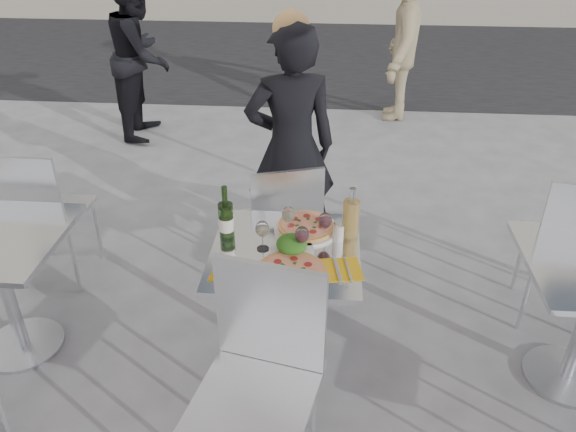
# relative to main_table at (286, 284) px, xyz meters

# --- Properties ---
(ground) EXTENTS (80.00, 80.00, 0.00)m
(ground) POSITION_rel_main_table_xyz_m (0.00, 0.00, -0.54)
(ground) COLOR slate
(street_asphalt) EXTENTS (24.00, 5.00, 0.00)m
(street_asphalt) POSITION_rel_main_table_xyz_m (0.00, 6.50, -0.54)
(street_asphalt) COLOR black
(street_asphalt) RESTS_ON ground
(main_table) EXTENTS (0.72, 0.72, 0.75)m
(main_table) POSITION_rel_main_table_xyz_m (0.00, 0.00, 0.00)
(main_table) COLOR #B7BABF
(main_table) RESTS_ON ground
(side_table_left) EXTENTS (0.72, 0.72, 0.75)m
(side_table_left) POSITION_rel_main_table_xyz_m (-1.50, 0.00, 0.00)
(side_table_left) COLOR #B7BABF
(side_table_left) RESTS_ON ground
(chair_far) EXTENTS (0.53, 0.54, 0.92)m
(chair_far) POSITION_rel_main_table_xyz_m (-0.06, 0.61, 0.01)
(chair_far) COLOR silver
(chair_far) RESTS_ON ground
(chair_near) EXTENTS (0.56, 0.57, 1.03)m
(chair_near) POSITION_rel_main_table_xyz_m (-0.05, -0.63, 0.07)
(chair_near) COLOR silver
(chair_near) RESTS_ON ground
(side_chair_lfar) EXTENTS (0.45, 0.46, 0.96)m
(side_chair_lfar) POSITION_rel_main_table_xyz_m (-1.56, 0.60, 0.03)
(side_chair_lfar) COLOR silver
(side_chair_lfar) RESTS_ON ground
(side_chair_rfar) EXTENTS (0.53, 0.54, 0.99)m
(side_chair_rfar) POSITION_rel_main_table_xyz_m (1.56, 0.43, 0.05)
(side_chair_rfar) COLOR silver
(side_chair_rfar) RESTS_ON ground
(woman_diner) EXTENTS (0.66, 0.51, 1.61)m
(woman_diner) POSITION_rel_main_table_xyz_m (-0.05, 1.07, 0.27)
(woman_diner) COLOR black
(woman_diner) RESTS_ON ground
(pedestrian_a) EXTENTS (0.64, 0.80, 1.62)m
(pedestrian_a) POSITION_rel_main_table_xyz_m (-1.69, 3.15, 0.27)
(pedestrian_a) COLOR black
(pedestrian_a) RESTS_ON ground
(pedestrian_b) EXTENTS (0.76, 1.18, 1.73)m
(pedestrian_b) POSITION_rel_main_table_xyz_m (0.87, 3.82, 0.33)
(pedestrian_b) COLOR #8E7D5B
(pedestrian_b) RESTS_ON ground
(pizza_near) EXTENTS (0.33, 0.33, 0.02)m
(pizza_near) POSITION_rel_main_table_xyz_m (0.04, -0.19, 0.22)
(pizza_near) COLOR #DDA956
(pizza_near) RESTS_ON main_table
(pizza_far) EXTENTS (0.33, 0.33, 0.03)m
(pizza_far) POSITION_rel_main_table_xyz_m (0.09, 0.19, 0.23)
(pizza_far) COLOR white
(pizza_far) RESTS_ON main_table
(salad_plate) EXTENTS (0.22, 0.22, 0.09)m
(salad_plate) POSITION_rel_main_table_xyz_m (0.03, -0.02, 0.25)
(salad_plate) COLOR white
(salad_plate) RESTS_ON main_table
(wine_bottle) EXTENTS (0.07, 0.08, 0.29)m
(wine_bottle) POSITION_rel_main_table_xyz_m (-0.30, 0.07, 0.32)
(wine_bottle) COLOR #2C501E
(wine_bottle) RESTS_ON main_table
(carafe) EXTENTS (0.08, 0.08, 0.29)m
(carafe) POSITION_rel_main_table_xyz_m (0.31, 0.11, 0.33)
(carafe) COLOR #E2BE60
(carafe) RESTS_ON main_table
(sugar_shaker) EXTENTS (0.06, 0.06, 0.11)m
(sugar_shaker) POSITION_rel_main_table_xyz_m (0.26, 0.11, 0.26)
(sugar_shaker) COLOR white
(sugar_shaker) RESTS_ON main_table
(wineglass_white_a) EXTENTS (0.07, 0.07, 0.16)m
(wineglass_white_a) POSITION_rel_main_table_xyz_m (-0.11, -0.00, 0.32)
(wineglass_white_a) COLOR white
(wineglass_white_a) RESTS_ON main_table
(wineglass_white_b) EXTENTS (0.07, 0.07, 0.16)m
(wineglass_white_b) POSITION_rel_main_table_xyz_m (0.00, 0.14, 0.32)
(wineglass_white_b) COLOR white
(wineglass_white_b) RESTS_ON main_table
(wineglass_red_a) EXTENTS (0.07, 0.07, 0.16)m
(wineglass_red_a) POSITION_rel_main_table_xyz_m (0.08, -0.04, 0.32)
(wineglass_red_a) COLOR white
(wineglass_red_a) RESTS_ON main_table
(wineglass_red_b) EXTENTS (0.07, 0.07, 0.16)m
(wineglass_red_b) POSITION_rel_main_table_xyz_m (0.19, 0.10, 0.32)
(wineglass_red_b) COLOR white
(wineglass_red_b) RESTS_ON main_table
(napkin_left) EXTENTS (0.21, 0.21, 0.01)m
(napkin_left) POSITION_rel_main_table_xyz_m (-0.23, -0.20, 0.21)
(napkin_left) COLOR gold
(napkin_left) RESTS_ON main_table
(napkin_right) EXTENTS (0.21, 0.21, 0.01)m
(napkin_right) POSITION_rel_main_table_xyz_m (0.27, -0.14, 0.21)
(napkin_right) COLOR gold
(napkin_right) RESTS_ON main_table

